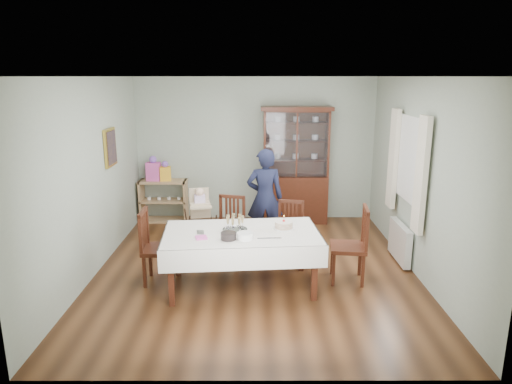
{
  "coord_description": "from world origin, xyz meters",
  "views": [
    {
      "loc": [
        0.0,
        -6.12,
        2.7
      ],
      "look_at": [
        0.01,
        0.2,
        1.1
      ],
      "focal_mm": 32.0,
      "sensor_mm": 36.0,
      "label": 1
    }
  ],
  "objects_px": {
    "champagne_tray": "(235,226)",
    "china_cabinet": "(296,164)",
    "sideboard": "(164,201)",
    "chair_end_right": "(349,259)",
    "birthday_cake": "(284,225)",
    "gift_bag_pink": "(153,170)",
    "gift_bag_orange": "(165,172)",
    "chair_end_left": "(160,261)",
    "dining_table": "(242,259)",
    "high_chair": "(200,223)",
    "woman": "(265,198)",
    "chair_far_left": "(229,241)",
    "chair_far_right": "(289,244)"
  },
  "relations": [
    {
      "from": "chair_end_left",
      "to": "gift_bag_orange",
      "type": "bearing_deg",
      "value": 7.96
    },
    {
      "from": "chair_far_right",
      "to": "high_chair",
      "type": "distance_m",
      "value": 1.55
    },
    {
      "from": "high_chair",
      "to": "champagne_tray",
      "type": "height_order",
      "value": "high_chair"
    },
    {
      "from": "chair_far_right",
      "to": "chair_end_right",
      "type": "distance_m",
      "value": 1.03
    },
    {
      "from": "champagne_tray",
      "to": "gift_bag_pink",
      "type": "height_order",
      "value": "gift_bag_pink"
    },
    {
      "from": "gift_bag_pink",
      "to": "chair_end_left",
      "type": "bearing_deg",
      "value": -76.88
    },
    {
      "from": "dining_table",
      "to": "gift_bag_orange",
      "type": "height_order",
      "value": "gift_bag_orange"
    },
    {
      "from": "chair_far_right",
      "to": "woman",
      "type": "height_order",
      "value": "woman"
    },
    {
      "from": "chair_end_right",
      "to": "birthday_cake",
      "type": "distance_m",
      "value": 1.02
    },
    {
      "from": "high_chair",
      "to": "gift_bag_pink",
      "type": "bearing_deg",
      "value": 116.25
    },
    {
      "from": "chair_far_left",
      "to": "gift_bag_pink",
      "type": "distance_m",
      "value": 2.52
    },
    {
      "from": "sideboard",
      "to": "dining_table",
      "type": "bearing_deg",
      "value": -61.11
    },
    {
      "from": "chair_end_right",
      "to": "chair_far_left",
      "type": "bearing_deg",
      "value": -107.57
    },
    {
      "from": "chair_end_right",
      "to": "birthday_cake",
      "type": "relative_size",
      "value": 3.83
    },
    {
      "from": "chair_far_left",
      "to": "woman",
      "type": "height_order",
      "value": "woman"
    },
    {
      "from": "gift_bag_pink",
      "to": "gift_bag_orange",
      "type": "xyz_separation_m",
      "value": [
        0.22,
        0.0,
        -0.04
      ]
    },
    {
      "from": "champagne_tray",
      "to": "china_cabinet",
      "type": "bearing_deg",
      "value": 69.76
    },
    {
      "from": "chair_end_left",
      "to": "chair_end_right",
      "type": "bearing_deg",
      "value": -89.82
    },
    {
      "from": "high_chair",
      "to": "gift_bag_pink",
      "type": "relative_size",
      "value": 2.06
    },
    {
      "from": "woman",
      "to": "gift_bag_orange",
      "type": "xyz_separation_m",
      "value": [
        -1.84,
        1.29,
        0.16
      ]
    },
    {
      "from": "sideboard",
      "to": "chair_far_right",
      "type": "relative_size",
      "value": 1.0
    },
    {
      "from": "chair_far_right",
      "to": "gift_bag_orange",
      "type": "distance_m",
      "value": 3.01
    },
    {
      "from": "dining_table",
      "to": "sideboard",
      "type": "distance_m",
      "value": 3.25
    },
    {
      "from": "chair_end_left",
      "to": "chair_end_right",
      "type": "distance_m",
      "value": 2.55
    },
    {
      "from": "chair_end_left",
      "to": "high_chair",
      "type": "height_order",
      "value": "chair_end_left"
    },
    {
      "from": "dining_table",
      "to": "gift_bag_pink",
      "type": "distance_m",
      "value": 3.37
    },
    {
      "from": "chair_far_left",
      "to": "high_chair",
      "type": "relative_size",
      "value": 0.99
    },
    {
      "from": "chair_end_left",
      "to": "gift_bag_pink",
      "type": "relative_size",
      "value": 2.13
    },
    {
      "from": "gift_bag_orange",
      "to": "china_cabinet",
      "type": "bearing_deg",
      "value": -0.04
    },
    {
      "from": "high_chair",
      "to": "dining_table",
      "type": "bearing_deg",
      "value": -76.93
    },
    {
      "from": "high_chair",
      "to": "birthday_cake",
      "type": "bearing_deg",
      "value": -59.95
    },
    {
      "from": "champagne_tray",
      "to": "gift_bag_pink",
      "type": "xyz_separation_m",
      "value": [
        -1.65,
        2.76,
        0.19
      ]
    },
    {
      "from": "chair_end_left",
      "to": "high_chair",
      "type": "distance_m",
      "value": 1.44
    },
    {
      "from": "gift_bag_pink",
      "to": "champagne_tray",
      "type": "bearing_deg",
      "value": -59.17
    },
    {
      "from": "sideboard",
      "to": "gift_bag_orange",
      "type": "relative_size",
      "value": 2.42
    },
    {
      "from": "sideboard",
      "to": "champagne_tray",
      "type": "relative_size",
      "value": 2.75
    },
    {
      "from": "champagne_tray",
      "to": "birthday_cake",
      "type": "height_order",
      "value": "champagne_tray"
    },
    {
      "from": "sideboard",
      "to": "chair_end_left",
      "type": "xyz_separation_m",
      "value": [
        0.46,
        -2.69,
        -0.1
      ]
    },
    {
      "from": "chair_far_left",
      "to": "gift_bag_orange",
      "type": "xyz_separation_m",
      "value": [
        -1.29,
        1.89,
        0.68
      ]
    },
    {
      "from": "sideboard",
      "to": "chair_end_right",
      "type": "relative_size",
      "value": 0.87
    },
    {
      "from": "dining_table",
      "to": "gift_bag_pink",
      "type": "xyz_separation_m",
      "value": [
        -1.73,
        2.83,
        0.62
      ]
    },
    {
      "from": "champagne_tray",
      "to": "gift_bag_orange",
      "type": "relative_size",
      "value": 0.88
    },
    {
      "from": "dining_table",
      "to": "sideboard",
      "type": "relative_size",
      "value": 2.32
    },
    {
      "from": "chair_end_right",
      "to": "gift_bag_orange",
      "type": "height_order",
      "value": "gift_bag_orange"
    },
    {
      "from": "sideboard",
      "to": "birthday_cake",
      "type": "relative_size",
      "value": 3.33
    },
    {
      "from": "champagne_tray",
      "to": "sideboard",
      "type": "bearing_deg",
      "value": 118.12
    },
    {
      "from": "chair_far_right",
      "to": "champagne_tray",
      "type": "bearing_deg",
      "value": -120.83
    },
    {
      "from": "china_cabinet",
      "to": "chair_far_right",
      "type": "bearing_deg",
      "value": -97.24
    },
    {
      "from": "chair_far_left",
      "to": "gift_bag_orange",
      "type": "distance_m",
      "value": 2.38
    },
    {
      "from": "chair_far_left",
      "to": "gift_bag_pink",
      "type": "relative_size",
      "value": 2.04
    }
  ]
}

